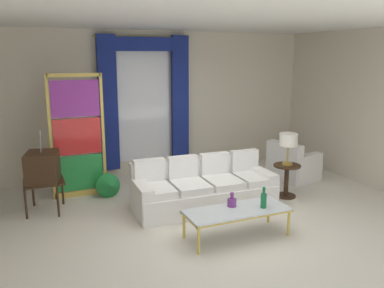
{
  "coord_description": "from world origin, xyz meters",
  "views": [
    {
      "loc": [
        -2.54,
        -5.13,
        2.51
      ],
      "look_at": [
        0.05,
        0.9,
        1.05
      ],
      "focal_mm": 37.67,
      "sensor_mm": 36.0,
      "label": 1
    }
  ],
  "objects_px": {
    "couch_white_long": "(202,189)",
    "peacock_figurine": "(109,186)",
    "vintage_tv": "(43,168)",
    "stained_glass_divider": "(78,139)",
    "round_side_table": "(286,178)",
    "bottle_crystal_tall": "(232,201)",
    "bottle_blue_decanter": "(264,199)",
    "armchair_white": "(292,166)",
    "coffee_table": "(237,212)",
    "table_lamp_brass": "(288,141)"
  },
  "relations": [
    {
      "from": "bottle_crystal_tall",
      "to": "vintage_tv",
      "type": "bearing_deg",
      "value": 141.17
    },
    {
      "from": "coffee_table",
      "to": "bottle_blue_decanter",
      "type": "relative_size",
      "value": 4.73
    },
    {
      "from": "table_lamp_brass",
      "to": "bottle_crystal_tall",
      "type": "bearing_deg",
      "value": -149.64
    },
    {
      "from": "coffee_table",
      "to": "peacock_figurine",
      "type": "bearing_deg",
      "value": 120.08
    },
    {
      "from": "stained_glass_divider",
      "to": "round_side_table",
      "type": "bearing_deg",
      "value": -23.87
    },
    {
      "from": "bottle_blue_decanter",
      "to": "vintage_tv",
      "type": "relative_size",
      "value": 0.23
    },
    {
      "from": "couch_white_long",
      "to": "peacock_figurine",
      "type": "xyz_separation_m",
      "value": [
        -1.36,
        1.0,
        -0.09
      ]
    },
    {
      "from": "couch_white_long",
      "to": "vintage_tv",
      "type": "distance_m",
      "value": 2.62
    },
    {
      "from": "round_side_table",
      "to": "vintage_tv",
      "type": "bearing_deg",
      "value": 166.52
    },
    {
      "from": "stained_glass_divider",
      "to": "table_lamp_brass",
      "type": "bearing_deg",
      "value": -23.87
    },
    {
      "from": "bottle_blue_decanter",
      "to": "round_side_table",
      "type": "height_order",
      "value": "bottle_blue_decanter"
    },
    {
      "from": "vintage_tv",
      "to": "stained_glass_divider",
      "type": "height_order",
      "value": "stained_glass_divider"
    },
    {
      "from": "table_lamp_brass",
      "to": "couch_white_long",
      "type": "bearing_deg",
      "value": 173.96
    },
    {
      "from": "couch_white_long",
      "to": "bottle_blue_decanter",
      "type": "height_order",
      "value": "couch_white_long"
    },
    {
      "from": "armchair_white",
      "to": "vintage_tv",
      "type": "bearing_deg",
      "value": 178.0
    },
    {
      "from": "couch_white_long",
      "to": "bottle_blue_decanter",
      "type": "relative_size",
      "value": 7.62
    },
    {
      "from": "stained_glass_divider",
      "to": "peacock_figurine",
      "type": "xyz_separation_m",
      "value": [
        0.45,
        -0.33,
        -0.84
      ]
    },
    {
      "from": "coffee_table",
      "to": "round_side_table",
      "type": "xyz_separation_m",
      "value": [
        1.63,
        1.1,
        -0.02
      ]
    },
    {
      "from": "stained_glass_divider",
      "to": "table_lamp_brass",
      "type": "xyz_separation_m",
      "value": [
        3.4,
        -1.5,
        -0.03
      ]
    },
    {
      "from": "couch_white_long",
      "to": "armchair_white",
      "type": "height_order",
      "value": "couch_white_long"
    },
    {
      "from": "bottle_blue_decanter",
      "to": "table_lamp_brass",
      "type": "height_order",
      "value": "table_lamp_brass"
    },
    {
      "from": "armchair_white",
      "to": "bottle_crystal_tall",
      "type": "bearing_deg",
      "value": -143.33
    },
    {
      "from": "bottle_crystal_tall",
      "to": "round_side_table",
      "type": "distance_m",
      "value": 1.91
    },
    {
      "from": "couch_white_long",
      "to": "bottle_crystal_tall",
      "type": "bearing_deg",
      "value": -93.1
    },
    {
      "from": "bottle_crystal_tall",
      "to": "stained_glass_divider",
      "type": "relative_size",
      "value": 0.1
    },
    {
      "from": "couch_white_long",
      "to": "coffee_table",
      "type": "bearing_deg",
      "value": -92.29
    },
    {
      "from": "bottle_crystal_tall",
      "to": "armchair_white",
      "type": "bearing_deg",
      "value": 36.67
    },
    {
      "from": "coffee_table",
      "to": "bottle_crystal_tall",
      "type": "relative_size",
      "value": 6.88
    },
    {
      "from": "round_side_table",
      "to": "couch_white_long",
      "type": "bearing_deg",
      "value": 173.96
    },
    {
      "from": "stained_glass_divider",
      "to": "round_side_table",
      "type": "height_order",
      "value": "stained_glass_divider"
    },
    {
      "from": "stained_glass_divider",
      "to": "vintage_tv",
      "type": "bearing_deg",
      "value": -140.07
    },
    {
      "from": "coffee_table",
      "to": "round_side_table",
      "type": "height_order",
      "value": "round_side_table"
    },
    {
      "from": "couch_white_long",
      "to": "peacock_figurine",
      "type": "bearing_deg",
      "value": 143.62
    },
    {
      "from": "vintage_tv",
      "to": "armchair_white",
      "type": "bearing_deg",
      "value": -2.0
    },
    {
      "from": "stained_glass_divider",
      "to": "round_side_table",
      "type": "distance_m",
      "value": 3.78
    },
    {
      "from": "armchair_white",
      "to": "stained_glass_divider",
      "type": "bearing_deg",
      "value": 170.33
    },
    {
      "from": "couch_white_long",
      "to": "vintage_tv",
      "type": "height_order",
      "value": "vintage_tv"
    },
    {
      "from": "couch_white_long",
      "to": "stained_glass_divider",
      "type": "xyz_separation_m",
      "value": [
        -1.82,
        1.34,
        0.75
      ]
    },
    {
      "from": "armchair_white",
      "to": "round_side_table",
      "type": "xyz_separation_m",
      "value": [
        -0.73,
        -0.8,
        0.07
      ]
    },
    {
      "from": "bottle_crystal_tall",
      "to": "vintage_tv",
      "type": "height_order",
      "value": "vintage_tv"
    },
    {
      "from": "peacock_figurine",
      "to": "vintage_tv",
      "type": "bearing_deg",
      "value": -169.4
    },
    {
      "from": "couch_white_long",
      "to": "bottle_blue_decanter",
      "type": "distance_m",
      "value": 1.41
    },
    {
      "from": "couch_white_long",
      "to": "coffee_table",
      "type": "height_order",
      "value": "couch_white_long"
    },
    {
      "from": "coffee_table",
      "to": "bottle_crystal_tall",
      "type": "height_order",
      "value": "bottle_crystal_tall"
    },
    {
      "from": "bottle_blue_decanter",
      "to": "armchair_white",
      "type": "xyz_separation_m",
      "value": [
        1.98,
        1.98,
        -0.25
      ]
    },
    {
      "from": "stained_glass_divider",
      "to": "peacock_figurine",
      "type": "relative_size",
      "value": 3.67
    },
    {
      "from": "vintage_tv",
      "to": "armchair_white",
      "type": "relative_size",
      "value": 1.37
    },
    {
      "from": "couch_white_long",
      "to": "peacock_figurine",
      "type": "relative_size",
      "value": 3.95
    },
    {
      "from": "table_lamp_brass",
      "to": "bottle_blue_decanter",
      "type": "bearing_deg",
      "value": -136.79
    },
    {
      "from": "couch_white_long",
      "to": "table_lamp_brass",
      "type": "distance_m",
      "value": 1.74
    }
  ]
}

